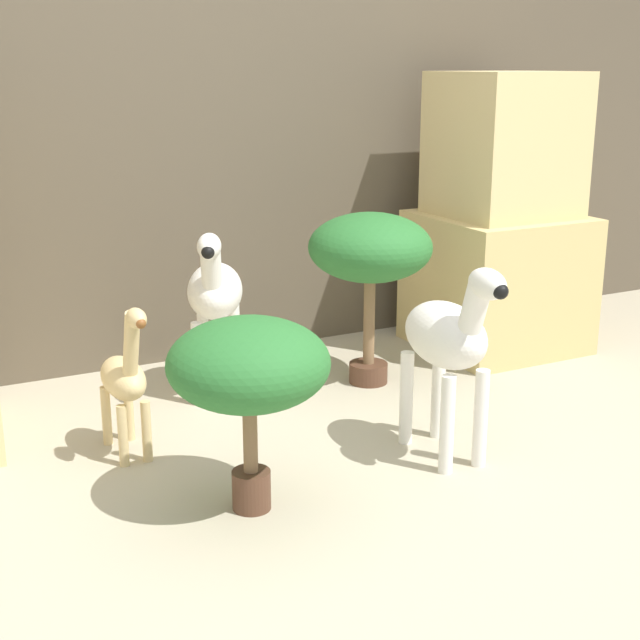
# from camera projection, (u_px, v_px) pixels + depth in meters

# --- Properties ---
(ground_plane) EXTENTS (14.00, 14.00, 0.00)m
(ground_plane) POSITION_uv_depth(u_px,v_px,m) (389.00, 512.00, 2.52)
(ground_plane) COLOR #B2A88E
(wall_back) EXTENTS (6.40, 0.08, 2.20)m
(wall_back) POSITION_uv_depth(u_px,v_px,m) (187.00, 95.00, 3.60)
(wall_back) COLOR brown
(wall_back) RESTS_ON ground_plane
(rock_pillar_right) EXTENTS (0.64, 0.64, 1.19)m
(rock_pillar_right) POSITION_uv_depth(u_px,v_px,m) (500.00, 228.00, 3.88)
(rock_pillar_right) COLOR #D1B775
(rock_pillar_right) RESTS_ON ground_plane
(zebra_right) EXTENTS (0.22, 0.48, 0.66)m
(zebra_right) POSITION_uv_depth(u_px,v_px,m) (449.00, 340.00, 2.78)
(zebra_right) COLOR white
(zebra_right) RESTS_ON ground_plane
(zebra_left) EXTENTS (0.33, 0.48, 0.66)m
(zebra_left) POSITION_uv_depth(u_px,v_px,m) (215.00, 295.00, 3.32)
(zebra_left) COLOR white
(zebra_left) RESTS_ON ground_plane
(giraffe_figurine) EXTENTS (0.13, 0.38, 0.53)m
(giraffe_figurine) POSITION_uv_depth(u_px,v_px,m) (125.00, 378.00, 2.82)
(giraffe_figurine) COLOR #E0C184
(giraffe_figurine) RESTS_ON ground_plane
(potted_palm_front) EXTENTS (0.48, 0.48, 0.68)m
(potted_palm_front) POSITION_uv_depth(u_px,v_px,m) (370.00, 252.00, 3.41)
(potted_palm_front) COLOR #513323
(potted_palm_front) RESTS_ON ground_plane
(potted_palm_back) EXTENTS (0.45, 0.45, 0.56)m
(potted_palm_back) POSITION_uv_depth(u_px,v_px,m) (249.00, 368.00, 2.43)
(potted_palm_back) COLOR #513323
(potted_palm_back) RESTS_ON ground_plane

